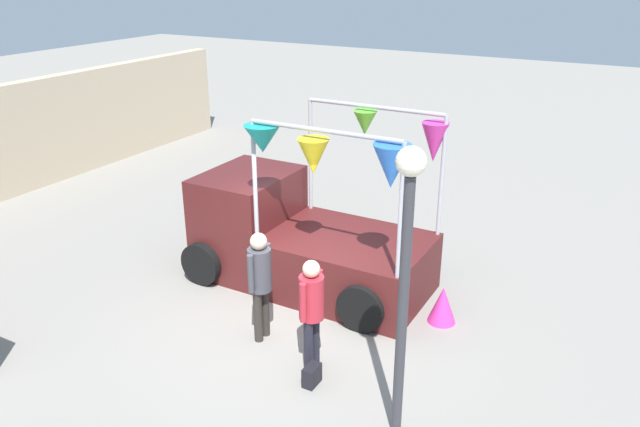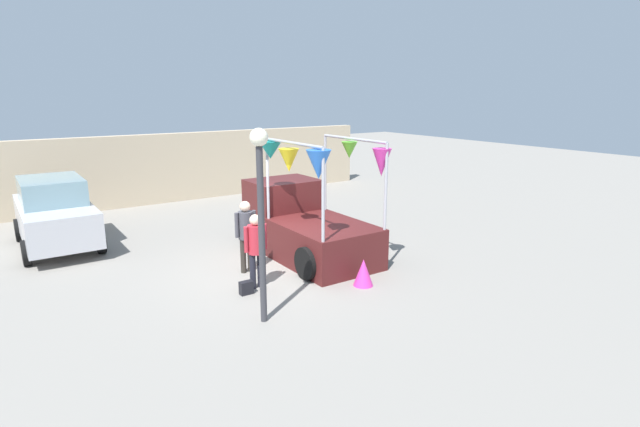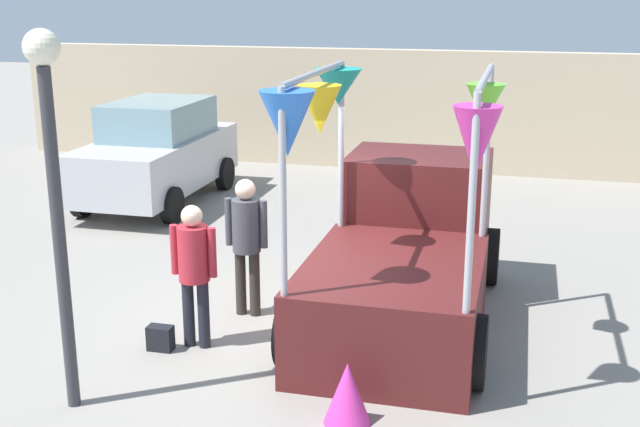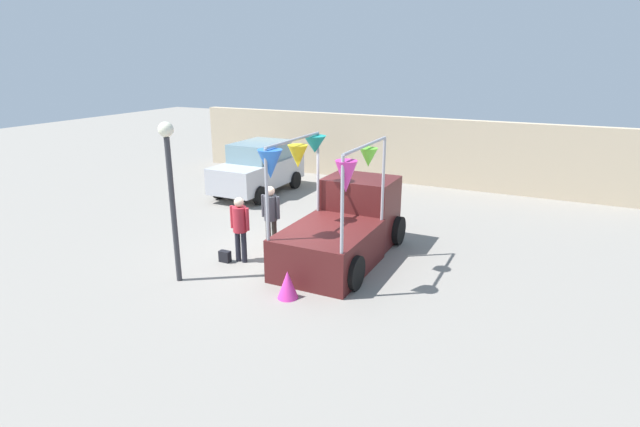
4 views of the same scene
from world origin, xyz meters
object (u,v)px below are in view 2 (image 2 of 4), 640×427
object	(u,v)px
street_lamp	(261,197)
folded_kite_bundle_magenta	(363,272)
person_vendor	(246,230)
vendor_truck	(302,221)
parked_car	(55,213)
person_customer	(256,244)
handbag	(246,288)

from	to	relation	value
street_lamp	folded_kite_bundle_magenta	xyz separation A→B (m)	(2.62, 0.33, -2.04)
person_vendor	street_lamp	size ratio (longest dim) A/B	0.48
street_lamp	folded_kite_bundle_magenta	world-z (taller)	street_lamp
vendor_truck	parked_car	bearing A→B (deg)	141.39
parked_car	person_customer	xyz separation A→B (m)	(3.15, -5.70, 0.04)
parked_car	folded_kite_bundle_magenta	xyz separation A→B (m)	(5.13, -6.90, -0.64)
person_customer	folded_kite_bundle_magenta	size ratio (longest dim) A/B	2.72
vendor_truck	folded_kite_bundle_magenta	size ratio (longest dim) A/B	6.93
vendor_truck	folded_kite_bundle_magenta	world-z (taller)	vendor_truck
handbag	street_lamp	world-z (taller)	street_lamp
folded_kite_bundle_magenta	person_vendor	bearing A→B (deg)	128.20
person_vendor	handbag	distance (m)	1.61
person_vendor	folded_kite_bundle_magenta	world-z (taller)	person_vendor
handbag	parked_car	bearing A→B (deg)	115.36
vendor_truck	person_customer	size ratio (longest dim) A/B	2.55
vendor_truck	folded_kite_bundle_magenta	bearing A→B (deg)	-92.40
parked_car	street_lamp	distance (m)	7.78
vendor_truck	folded_kite_bundle_magenta	distance (m)	2.77
handbag	street_lamp	size ratio (longest dim) A/B	0.08
person_customer	parked_car	bearing A→B (deg)	118.90
handbag	folded_kite_bundle_magenta	world-z (taller)	folded_kite_bundle_magenta
parked_car	handbag	distance (m)	6.58
handbag	folded_kite_bundle_magenta	size ratio (longest dim) A/B	0.47
handbag	street_lamp	xyz separation A→B (m)	(-0.28, -1.32, 2.20)
person_vendor	folded_kite_bundle_magenta	size ratio (longest dim) A/B	2.84
vendor_truck	person_vendor	bearing A→B (deg)	-164.46
parked_car	handbag	size ratio (longest dim) A/B	14.29
parked_car	person_customer	size ratio (longest dim) A/B	2.45
parked_car	folded_kite_bundle_magenta	distance (m)	8.62
parked_car	folded_kite_bundle_magenta	world-z (taller)	parked_car
vendor_truck	person_vendor	distance (m)	1.92
person_vendor	handbag	bearing A→B (deg)	-116.74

